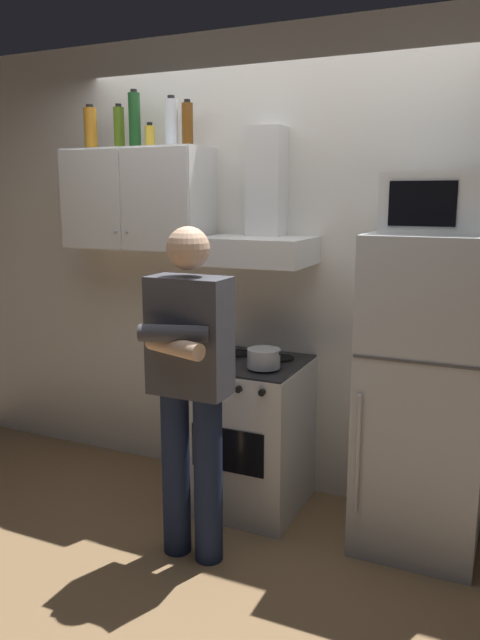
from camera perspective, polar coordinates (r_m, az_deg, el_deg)
The scene contains 15 objects.
ground_plane at distance 3.57m, azimuth 0.00°, elevation -18.42°, with size 7.00×7.00×0.00m, color olive.
back_wall_tiled at distance 3.67m, azimuth 3.91°, elevation 4.76°, with size 4.80×0.10×2.70m, color silver.
upper_cabinet at distance 3.84m, azimuth -9.43°, elevation 10.92°, with size 0.90×0.37×0.60m.
stove_oven at distance 3.60m, azimuth 0.94°, elevation -10.46°, with size 0.60×0.62×0.87m.
range_hood at distance 3.46m, azimuth 1.86°, elevation 8.49°, with size 0.60×0.44×0.75m.
refrigerator at distance 3.24m, azimuth 16.67°, elevation -6.61°, with size 0.60×0.62×1.60m.
microwave at distance 3.10m, azimuth 17.72°, elevation 10.25°, with size 0.48×0.37×0.28m.
person_standing at distance 2.95m, azimuth -4.67°, elevation -5.84°, with size 0.38×0.33×1.64m.
cooking_pot at distance 3.29m, azimuth 2.21°, elevation -3.54°, with size 0.28×0.18×0.10m.
bottle_liquor_amber at distance 4.02m, azimuth -13.64°, elevation 16.83°, with size 0.08×0.08×0.26m.
bottle_vodka_clear at distance 3.72m, azimuth -6.34°, elevation 17.68°, with size 0.07×0.07×0.28m.
bottle_spice_jar at distance 3.84m, azimuth -8.32°, elevation 16.43°, with size 0.06×0.06×0.15m.
bottle_olive_oil at distance 3.96m, azimuth -11.11°, elevation 17.03°, with size 0.06×0.06×0.26m.
bottle_wine_green at distance 3.88m, azimuth -9.71°, elevation 17.73°, with size 0.07×0.07×0.33m.
bottle_beer_brown at distance 3.71m, azimuth -4.88°, elevation 17.57°, with size 0.06×0.06×0.26m.
Camera 1 is at (1.29, -2.81, 1.78)m, focal length 34.63 mm.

